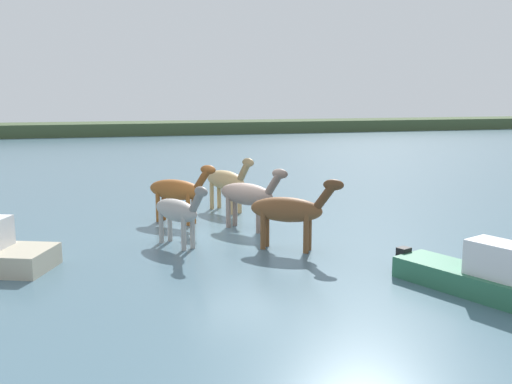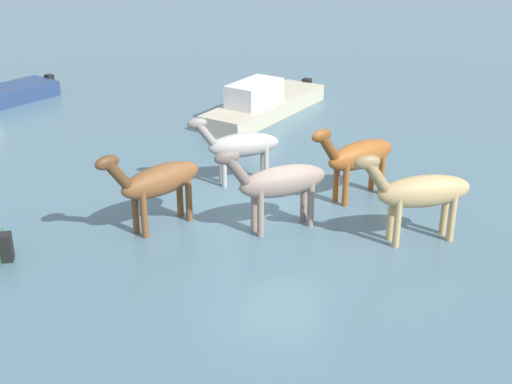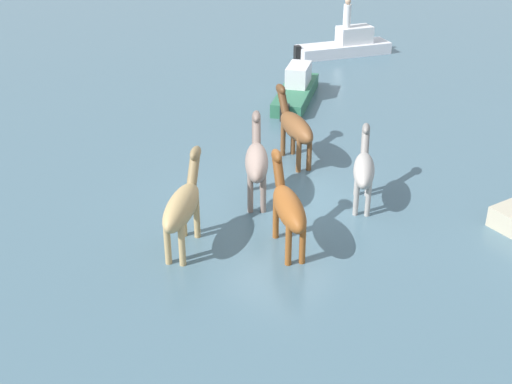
{
  "view_description": "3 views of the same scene",
  "coord_description": "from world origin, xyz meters",
  "px_view_note": "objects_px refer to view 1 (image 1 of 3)",
  "views": [
    {
      "loc": [
        -3.78,
        -16.01,
        4.03
      ],
      "look_at": [
        0.72,
        -0.05,
        1.2
      ],
      "focal_mm": 40.32,
      "sensor_mm": 36.0,
      "label": 1
    },
    {
      "loc": [
        13.45,
        2.34,
        6.56
      ],
      "look_at": [
        0.69,
        -0.19,
        0.85
      ],
      "focal_mm": 48.19,
      "sensor_mm": 36.0,
      "label": 2
    },
    {
      "loc": [
        -8.21,
        12.73,
        8.21
      ],
      "look_at": [
        0.13,
        0.93,
        0.61
      ],
      "focal_mm": 47.45,
      "sensor_mm": 36.0,
      "label": 3
    }
  ],
  "objects_px": {
    "boat_motor_center": "(484,281)",
    "horse_dark_mare": "(289,210)",
    "horse_dun_straggler": "(178,211)",
    "horse_gray_outer": "(227,181)",
    "horse_rear_stallion": "(249,195)",
    "horse_lead": "(178,190)"
  },
  "relations": [
    {
      "from": "horse_gray_outer",
      "to": "horse_dark_mare",
      "type": "xyz_separation_m",
      "value": [
        0.45,
        -5.31,
        -0.02
      ]
    },
    {
      "from": "horse_dun_straggler",
      "to": "horse_dark_mare",
      "type": "relative_size",
      "value": 0.96
    },
    {
      "from": "horse_rear_stallion",
      "to": "boat_motor_center",
      "type": "height_order",
      "value": "horse_rear_stallion"
    },
    {
      "from": "horse_dark_mare",
      "to": "boat_motor_center",
      "type": "relative_size",
      "value": 0.58
    },
    {
      "from": "horse_dun_straggler",
      "to": "horse_rear_stallion",
      "type": "bearing_deg",
      "value": 93.11
    },
    {
      "from": "horse_gray_outer",
      "to": "boat_motor_center",
      "type": "xyz_separation_m",
      "value": [
        3.12,
        -9.64,
        -0.78
      ]
    },
    {
      "from": "horse_dun_straggler",
      "to": "horse_rear_stallion",
      "type": "xyz_separation_m",
      "value": [
        2.31,
        1.33,
        0.11
      ]
    },
    {
      "from": "horse_lead",
      "to": "horse_dark_mare",
      "type": "height_order",
      "value": "horse_dark_mare"
    },
    {
      "from": "horse_dark_mare",
      "to": "boat_motor_center",
      "type": "bearing_deg",
      "value": -23.11
    },
    {
      "from": "horse_rear_stallion",
      "to": "horse_dark_mare",
      "type": "height_order",
      "value": "horse_rear_stallion"
    },
    {
      "from": "horse_dark_mare",
      "to": "boat_motor_center",
      "type": "distance_m",
      "value": 5.14
    },
    {
      "from": "boat_motor_center",
      "to": "horse_dark_mare",
      "type": "bearing_deg",
      "value": -169.94
    },
    {
      "from": "horse_gray_outer",
      "to": "horse_rear_stallion",
      "type": "distance_m",
      "value": 2.83
    },
    {
      "from": "boat_motor_center",
      "to": "horse_gray_outer",
      "type": "bearing_deg",
      "value": 176.28
    },
    {
      "from": "horse_dun_straggler",
      "to": "horse_rear_stallion",
      "type": "height_order",
      "value": "horse_rear_stallion"
    },
    {
      "from": "horse_dun_straggler",
      "to": "horse_dark_mare",
      "type": "height_order",
      "value": "horse_dark_mare"
    },
    {
      "from": "horse_gray_outer",
      "to": "horse_dark_mare",
      "type": "height_order",
      "value": "horse_gray_outer"
    },
    {
      "from": "horse_rear_stallion",
      "to": "horse_dark_mare",
      "type": "xyz_separation_m",
      "value": [
        0.43,
        -2.48,
        -0.01
      ]
    },
    {
      "from": "horse_dun_straggler",
      "to": "horse_rear_stallion",
      "type": "relative_size",
      "value": 0.96
    },
    {
      "from": "horse_dun_straggler",
      "to": "horse_dark_mare",
      "type": "xyz_separation_m",
      "value": [
        2.74,
        -1.15,
        0.1
      ]
    },
    {
      "from": "horse_gray_outer",
      "to": "horse_dark_mare",
      "type": "bearing_deg",
      "value": -19.31
    },
    {
      "from": "horse_dun_straggler",
      "to": "horse_gray_outer",
      "type": "relative_size",
      "value": 0.88
    }
  ]
}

